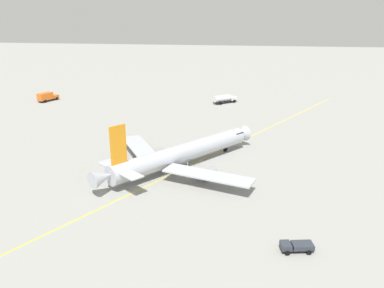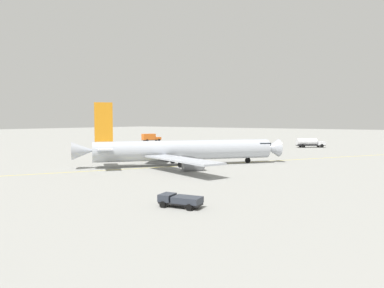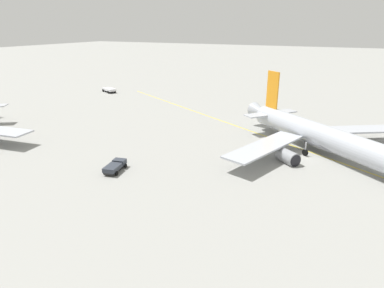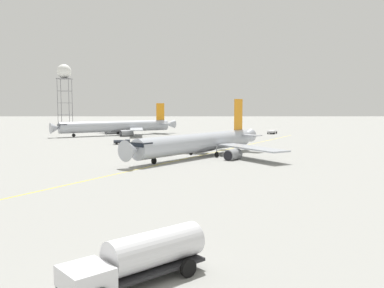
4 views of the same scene
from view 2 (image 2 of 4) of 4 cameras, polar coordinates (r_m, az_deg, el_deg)
ground_plane at (r=66.39m, az=-1.70°, el=-3.68°), size 600.00×600.00×0.00m
airliner_main at (r=69.24m, az=-1.54°, el=-1.12°), size 33.88×30.95×11.92m
baggage_truck_truck at (r=36.42m, az=-1.89°, el=-8.76°), size 2.71×4.53×1.22m
catering_truck_truck at (r=146.83m, az=-6.55°, el=1.04°), size 8.07×5.23×3.10m
fuel_tanker_truck at (r=120.19m, az=17.91°, el=0.24°), size 7.62×8.24×2.87m
taxiway_centreline at (r=71.74m, az=4.03°, el=-3.13°), size 131.36×74.67×0.01m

